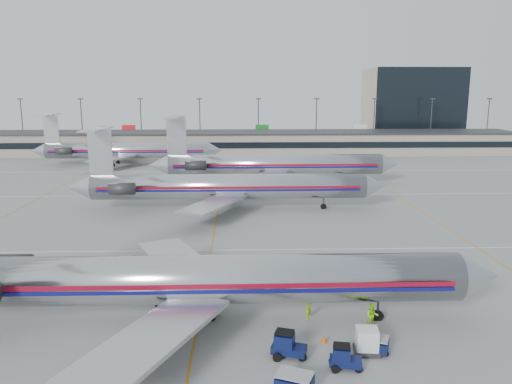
{
  "coord_description": "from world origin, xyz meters",
  "views": [
    {
      "loc": [
        3.31,
        -43.1,
        17.31
      ],
      "look_at": [
        5.34,
        20.3,
        4.5
      ],
      "focal_mm": 35.0,
      "sensor_mm": 36.0,
      "label": 1
    }
  ],
  "objects_px": {
    "jet_second_row": "(223,186)",
    "tug_center": "(287,345)",
    "jet_foreground": "(181,279)",
    "belt_loader": "(195,310)",
    "uld_container": "(367,341)"
  },
  "relations": [
    {
      "from": "jet_second_row",
      "to": "tug_center",
      "type": "distance_m",
      "value": 42.79
    },
    {
      "from": "jet_foreground",
      "to": "jet_second_row",
      "type": "bearing_deg",
      "value": 87.14
    },
    {
      "from": "jet_foreground",
      "to": "belt_loader",
      "type": "relative_size",
      "value": 9.91
    },
    {
      "from": "jet_foreground",
      "to": "tug_center",
      "type": "xyz_separation_m",
      "value": [
        7.48,
        -5.23,
        -2.71
      ]
    },
    {
      "from": "jet_second_row",
      "to": "belt_loader",
      "type": "bearing_deg",
      "value": -91.49
    },
    {
      "from": "belt_loader",
      "to": "tug_center",
      "type": "bearing_deg",
      "value": -65.85
    },
    {
      "from": "jet_second_row",
      "to": "tug_center",
      "type": "height_order",
      "value": "jet_second_row"
    },
    {
      "from": "uld_container",
      "to": "belt_loader",
      "type": "xyz_separation_m",
      "value": [
        -11.97,
        5.79,
        -0.26
      ]
    },
    {
      "from": "tug_center",
      "to": "jet_foreground",
      "type": "bearing_deg",
      "value": 162.81
    },
    {
      "from": "jet_second_row",
      "to": "belt_loader",
      "type": "height_order",
      "value": "jet_second_row"
    },
    {
      "from": "jet_foreground",
      "to": "uld_container",
      "type": "relative_size",
      "value": 25.45
    },
    {
      "from": "tug_center",
      "to": "belt_loader",
      "type": "xyz_separation_m",
      "value": [
        -6.56,
        6.08,
        -0.2
      ]
    },
    {
      "from": "jet_foreground",
      "to": "tug_center",
      "type": "relative_size",
      "value": 18.59
    },
    {
      "from": "jet_foreground",
      "to": "tug_center",
      "type": "bearing_deg",
      "value": -34.94
    },
    {
      "from": "uld_container",
      "to": "belt_loader",
      "type": "relative_size",
      "value": 0.39
    }
  ]
}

